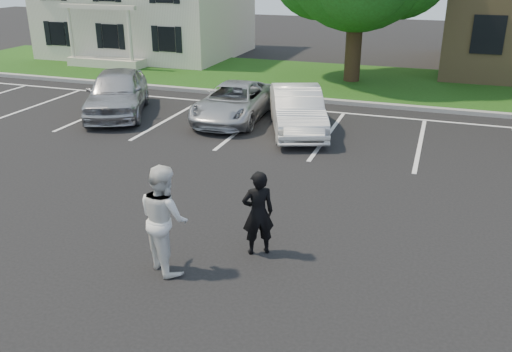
{
  "coord_description": "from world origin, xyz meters",
  "views": [
    {
      "loc": [
        3.17,
        -8.19,
        5.16
      ],
      "look_at": [
        0.0,
        1.0,
        1.25
      ],
      "focal_mm": 38.0,
      "sensor_mm": 36.0,
      "label": 1
    }
  ],
  "objects": [
    {
      "name": "ground_plane",
      "position": [
        0.0,
        0.0,
        0.0
      ],
      "size": [
        90.0,
        90.0,
        0.0
      ],
      "primitive_type": "plane",
      "color": "black",
      "rests_on": "ground"
    },
    {
      "name": "curb",
      "position": [
        0.0,
        12.0,
        0.07
      ],
      "size": [
        40.0,
        0.3,
        0.15
      ],
      "primitive_type": "cube",
      "color": "gray",
      "rests_on": "ground"
    },
    {
      "name": "grass_strip",
      "position": [
        0.0,
        16.0,
        0.04
      ],
      "size": [
        44.0,
        8.0,
        0.08
      ],
      "primitive_type": "cube",
      "color": "#1A3D0E",
      "rests_on": "ground"
    },
    {
      "name": "stall_lines",
      "position": [
        1.4,
        8.95,
        0.01
      ],
      "size": [
        34.0,
        5.36,
        0.01
      ],
      "color": "silver",
      "rests_on": "ground"
    },
    {
      "name": "man_black_suit",
      "position": [
        0.28,
        0.29,
        0.82
      ],
      "size": [
        0.72,
        0.65,
        1.65
      ],
      "primitive_type": "imported",
      "rotation": [
        0.0,
        0.0,
        3.69
      ],
      "color": "black",
      "rests_on": "ground"
    },
    {
      "name": "man_white_shirt",
      "position": [
        -1.09,
        -0.74,
        0.98
      ],
      "size": [
        1.21,
        1.16,
        1.96
      ],
      "primitive_type": "imported",
      "rotation": [
        0.0,
        0.0,
        2.51
      ],
      "color": "white",
      "rests_on": "ground"
    },
    {
      "name": "car_silver_west",
      "position": [
        -7.59,
        7.97,
        0.79
      ],
      "size": [
        3.61,
        5.01,
        1.58
      ],
      "primitive_type": "imported",
      "rotation": [
        0.0,
        0.0,
        0.42
      ],
      "color": "#ADADB2",
      "rests_on": "ground"
    },
    {
      "name": "car_silver_minivan",
      "position": [
        -3.44,
        8.65,
        0.62
      ],
      "size": [
        2.25,
        4.53,
        1.23
      ],
      "primitive_type": "imported",
      "rotation": [
        0.0,
        0.0,
        0.05
      ],
      "color": "#B1B3B9",
      "rests_on": "ground"
    },
    {
      "name": "car_white_sedan",
      "position": [
        -1.04,
        8.01,
        0.71
      ],
      "size": [
        2.94,
        4.55,
        1.42
      ],
      "primitive_type": "imported",
      "rotation": [
        0.0,
        0.0,
        0.37
      ],
      "color": "silver",
      "rests_on": "ground"
    }
  ]
}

